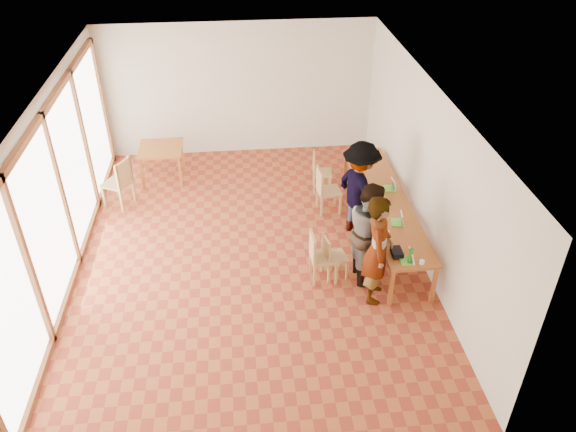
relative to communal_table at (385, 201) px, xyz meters
name	(u,v)px	position (x,y,z in m)	size (l,w,h in m)	color
ground	(249,252)	(-2.50, -0.37, -0.70)	(8.00, 8.00, 0.00)	#9D4A25
wall_back	(239,90)	(-2.50, 3.63, 0.80)	(6.00, 0.10, 3.00)	beige
wall_front	(259,371)	(-2.50, -4.37, 0.80)	(6.00, 0.10, 3.00)	beige
wall_right	(424,171)	(0.50, -0.37, 0.80)	(0.10, 8.00, 3.00)	beige
window_wall	(59,189)	(-5.46, -0.37, 0.80)	(0.10, 8.00, 3.00)	white
ceiling	(241,91)	(-2.50, -0.37, 2.32)	(6.00, 8.00, 0.04)	white
communal_table	(385,201)	(0.00, 0.00, 0.00)	(0.80, 4.00, 0.75)	#A65624
side_table	(161,151)	(-4.21, 2.45, -0.03)	(0.90, 0.90, 0.75)	#A65624
chair_near	(318,252)	(-1.39, -1.20, -0.15)	(0.44, 0.44, 0.48)	tan
chair_mid	(331,253)	(-1.17, -1.14, -0.21)	(0.43, 0.43, 0.42)	tan
chair_far	(324,186)	(-0.97, 0.85, -0.13)	(0.47, 0.47, 0.49)	tan
chair_empty	(318,168)	(-0.97, 1.68, -0.19)	(0.43, 0.43, 0.45)	tan
chair_spare	(121,178)	(-4.90, 1.43, -0.07)	(0.65, 0.65, 0.55)	tan
person_near	(378,249)	(-0.55, -1.70, 0.23)	(0.68, 0.45, 1.86)	gray
person_mid	(370,231)	(-0.55, -1.15, 0.18)	(0.85, 0.67, 1.76)	gray
person_far	(360,189)	(-0.46, 0.09, 0.22)	(1.19, 0.68, 1.84)	gray
laptop_near	(409,258)	(-0.08, -1.80, 0.10)	(0.22, 0.25, 0.20)	#64D03C
laptop_mid	(399,221)	(0.05, -0.79, 0.10)	(0.25, 0.27, 0.20)	#64D03C
laptop_far	(391,186)	(0.19, 0.32, 0.10)	(0.21, 0.24, 0.20)	#64D03C
yellow_mug	(359,162)	(-0.20, 1.31, 0.10)	(0.13, 0.13, 0.10)	#C8C60C
green_bottle	(411,256)	(-0.08, -1.86, 0.19)	(0.07, 0.07, 0.28)	#247924
clear_glass	(388,234)	(-0.24, -1.13, 0.09)	(0.07, 0.07, 0.09)	silver
condiment_cup	(422,262)	(0.10, -1.89, 0.08)	(0.08, 0.08, 0.06)	white
pink_phone	(389,240)	(-0.25, -1.25, 0.05)	(0.05, 0.10, 0.01)	#E5357B
black_pouch	(397,253)	(-0.22, -1.63, 0.09)	(0.16, 0.26, 0.09)	black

